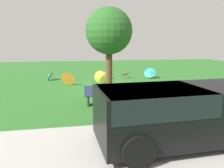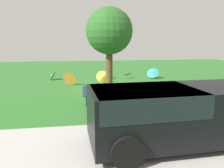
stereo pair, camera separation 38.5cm
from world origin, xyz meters
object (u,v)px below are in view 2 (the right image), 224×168
at_px(parasol_orange_0, 70,78).
at_px(parasol_pink_1, 192,96).
at_px(parasol_purple_0, 107,74).
at_px(parasol_teal_1, 153,72).
at_px(parasol_red_0, 67,76).
at_px(parasol_orange_1, 128,74).
at_px(park_bench, 102,95).
at_px(parasol_yellow_0, 103,77).
at_px(van_dark, 172,111).
at_px(shade_tree, 109,32).
at_px(parasol_teal_0, 52,75).

relative_size(parasol_orange_0, parasol_pink_1, 1.43).
bearing_deg(parasol_orange_0, parasol_purple_0, -142.14).
height_order(parasol_orange_0, parasol_teal_1, parasol_orange_0).
bearing_deg(parasol_red_0, parasol_orange_1, -178.46).
xyz_separation_m(park_bench, parasol_red_0, (1.77, -6.88, -0.17)).
bearing_deg(parasol_pink_1, parasol_yellow_0, -58.34).
bearing_deg(van_dark, parasol_pink_1, -125.70).
relative_size(van_dark, parasol_yellow_0, 5.28).
bearing_deg(shade_tree, van_dark, 97.08).
bearing_deg(parasol_orange_0, park_bench, 106.45).
bearing_deg(parasol_orange_1, shade_tree, 66.35).
height_order(shade_tree, parasol_orange_0, shade_tree).
distance_m(parasol_orange_0, parasol_orange_1, 4.70).
distance_m(parasol_orange_1, parasol_teal_1, 1.85).
bearing_deg(parasol_teal_1, parasol_pink_1, 85.55).
xyz_separation_m(shade_tree, parasol_purple_0, (-0.51, -4.80, -2.87)).
distance_m(park_bench, parasol_teal_1, 8.00).
xyz_separation_m(parasol_teal_0, parasol_purple_0, (-3.97, 0.21, 0.00)).
xyz_separation_m(parasol_yellow_0, parasol_teal_1, (-3.91, -1.36, 0.05)).
relative_size(shade_tree, parasol_teal_1, 3.87).
bearing_deg(parasol_pink_1, parasol_red_0, -50.98).
bearing_deg(parasol_orange_1, van_dark, 82.89).
relative_size(parasol_orange_1, parasol_teal_0, 0.99).
bearing_deg(parasol_orange_1, parasol_orange_0, 26.08).
bearing_deg(parasol_yellow_0, parasol_orange_0, 7.36).
relative_size(park_bench, parasol_teal_1, 1.43).
xyz_separation_m(van_dark, shade_tree, (0.76, -6.09, 2.29)).
bearing_deg(parasol_orange_1, parasol_pink_1, 99.86).
distance_m(van_dark, parasol_orange_0, 9.32).
bearing_deg(shade_tree, parasol_orange_0, -52.87).
distance_m(park_bench, shade_tree, 3.55).
height_order(van_dark, parasol_yellow_0, van_dark).
relative_size(park_bench, parasol_pink_1, 2.20).
xyz_separation_m(van_dark, park_bench, (1.40, -3.92, -0.45)).
bearing_deg(parasol_pink_1, parasol_purple_0, -68.33).
xyz_separation_m(van_dark, parasol_teal_0, (4.22, -11.10, -0.58)).
relative_size(shade_tree, parasol_orange_1, 6.01).
relative_size(parasol_yellow_0, parasol_orange_1, 1.20).
xyz_separation_m(parasol_orange_1, parasol_teal_1, (-1.80, 0.43, 0.13)).
relative_size(parasol_yellow_0, parasol_teal_1, 0.77).
distance_m(park_bench, parasol_teal_0, 7.72).
bearing_deg(parasol_teal_1, parasol_orange_0, 15.20).
bearing_deg(parasol_teal_0, parasol_teal_1, 175.31).
bearing_deg(shade_tree, parasol_pink_1, 144.28).
relative_size(parasol_yellow_0, parasol_pink_1, 1.19).
bearing_deg(parasol_pink_1, van_dark, 54.30).
xyz_separation_m(parasol_orange_0, parasol_orange_1, (-4.22, -2.06, -0.11)).
relative_size(parasol_teal_0, parasol_teal_1, 0.65).
height_order(parasol_orange_1, parasol_red_0, parasol_red_0).
bearing_deg(shade_tree, parasol_purple_0, -96.05).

